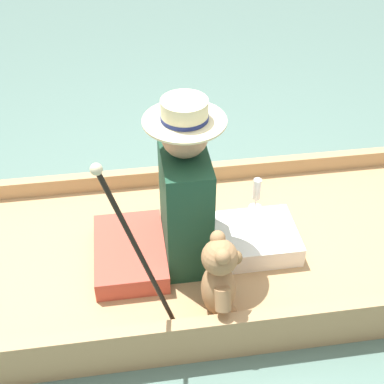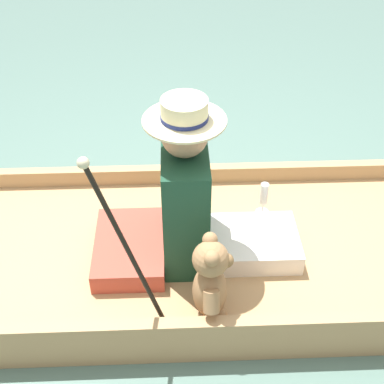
% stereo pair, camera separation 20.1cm
% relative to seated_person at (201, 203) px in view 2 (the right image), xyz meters
% --- Properties ---
extents(ground_plane, '(16.00, 16.00, 0.00)m').
position_rel_seated_person_xyz_m(ground_plane, '(-0.05, -0.03, -0.47)').
color(ground_plane, slate).
extents(punt_boat, '(1.16, 3.11, 0.25)m').
position_rel_seated_person_xyz_m(punt_boat, '(-0.05, -0.03, -0.39)').
color(punt_boat, tan).
rests_on(punt_boat, ground_plane).
extents(seat_cushion, '(0.49, 0.34, 0.11)m').
position_rel_seated_person_xyz_m(seat_cushion, '(0.01, -0.35, -0.27)').
color(seat_cushion, '#B24738').
rests_on(seat_cushion, punt_boat).
extents(seated_person, '(0.39, 0.73, 0.87)m').
position_rel_seated_person_xyz_m(seated_person, '(0.00, 0.00, 0.00)').
color(seated_person, white).
rests_on(seated_person, punt_boat).
extents(teddy_bear, '(0.30, 0.17, 0.42)m').
position_rel_seated_person_xyz_m(teddy_bear, '(0.37, 0.02, -0.13)').
color(teddy_bear, '#9E754C').
rests_on(teddy_bear, punt_boat).
extents(wine_glass, '(0.07, 0.07, 0.20)m').
position_rel_seated_person_xyz_m(wine_glass, '(-0.29, 0.36, -0.21)').
color(wine_glass, silver).
rests_on(wine_glass, punt_boat).
extents(walking_cane, '(0.04, 0.28, 0.90)m').
position_rel_seated_person_xyz_m(walking_cane, '(0.43, -0.32, 0.19)').
color(walking_cane, black).
rests_on(walking_cane, punt_boat).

